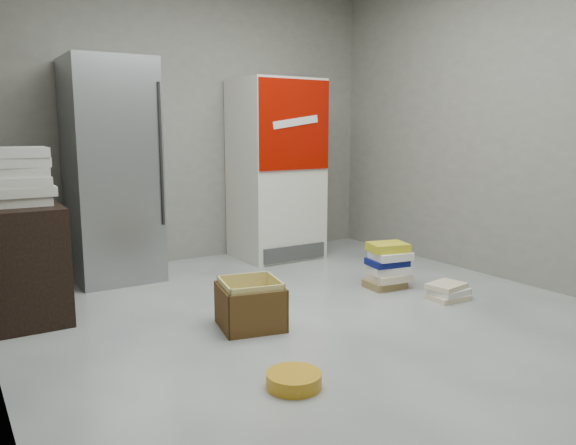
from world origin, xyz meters
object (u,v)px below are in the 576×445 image
(wood_shelf, at_px, (23,262))
(phonebook_stack_main, at_px, (388,266))
(steel_fridge, at_px, (112,171))
(cardboard_box, at_px, (250,308))
(coke_cooler, at_px, (276,170))

(wood_shelf, distance_m, phonebook_stack_main, 2.78)
(steel_fridge, distance_m, cardboard_box, 1.96)
(steel_fridge, distance_m, phonebook_stack_main, 2.50)
(phonebook_stack_main, bearing_deg, wood_shelf, 176.97)
(steel_fridge, height_order, cardboard_box, steel_fridge)
(steel_fridge, height_order, wood_shelf, steel_fridge)
(steel_fridge, xyz_separation_m, coke_cooler, (1.65, -0.01, -0.05))
(wood_shelf, bearing_deg, coke_cooler, 16.28)
(steel_fridge, bearing_deg, wood_shelf, -138.69)
(coke_cooler, distance_m, phonebook_stack_main, 1.68)
(wood_shelf, distance_m, cardboard_box, 1.62)
(steel_fridge, xyz_separation_m, cardboard_box, (0.41, -1.74, -0.82))
(cardboard_box, bearing_deg, steel_fridge, 115.50)
(cardboard_box, bearing_deg, phonebook_stack_main, 21.20)
(phonebook_stack_main, distance_m, cardboard_box, 1.44)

